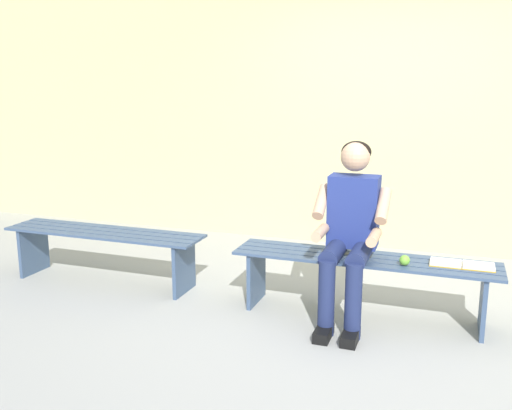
{
  "coord_description": "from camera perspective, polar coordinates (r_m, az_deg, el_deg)",
  "views": [
    {
      "loc": [
        -0.55,
        3.81,
        1.63
      ],
      "look_at": [
        0.75,
        0.15,
        0.79
      ],
      "focal_mm": 39.65,
      "sensor_mm": 36.0,
      "label": 1
    }
  ],
  "objects": [
    {
      "name": "apple",
      "position": [
        3.91,
        14.76,
        -5.41
      ],
      "size": [
        0.07,
        0.07,
        0.07
      ],
      "primitive_type": "sphere",
      "color": "#72B738",
      "rests_on": "bench_near"
    },
    {
      "name": "brick_wall",
      "position": [
        5.83,
        9.23,
        9.6
      ],
      "size": [
        9.5,
        0.24,
        2.76
      ],
      "primitive_type": "cube",
      "color": "#D1C684",
      "rests_on": "ground"
    },
    {
      "name": "ground_plane",
      "position": [
        3.64,
        -9.58,
        -14.95
      ],
      "size": [
        10.0,
        7.0,
        0.04
      ],
      "primitive_type": "cube",
      "color": "#9E9E99"
    },
    {
      "name": "book_open",
      "position": [
        4.01,
        20.06,
        -5.67
      ],
      "size": [
        0.41,
        0.16,
        0.02
      ],
      "rotation": [
        0.0,
        0.0,
        0.0
      ],
      "color": "white",
      "rests_on": "bench_near"
    },
    {
      "name": "bench_near",
      "position": [
        4.06,
        10.75,
        -6.55
      ],
      "size": [
        1.83,
        0.39,
        0.44
      ],
      "rotation": [
        0.0,
        0.0,
        0.0
      ],
      "color": "#384C6B",
      "rests_on": "ground"
    },
    {
      "name": "bench_far",
      "position": [
        4.84,
        -15.07,
        -3.75
      ],
      "size": [
        1.7,
        0.39,
        0.44
      ],
      "rotation": [
        0.0,
        0.0,
        0.0
      ],
      "color": "#384C6B",
      "rests_on": "ground"
    },
    {
      "name": "person_seated",
      "position": [
        3.88,
        9.47,
        -2.1
      ],
      "size": [
        0.5,
        0.69,
        1.25
      ],
      "color": "navy",
      "rests_on": "ground"
    }
  ]
}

